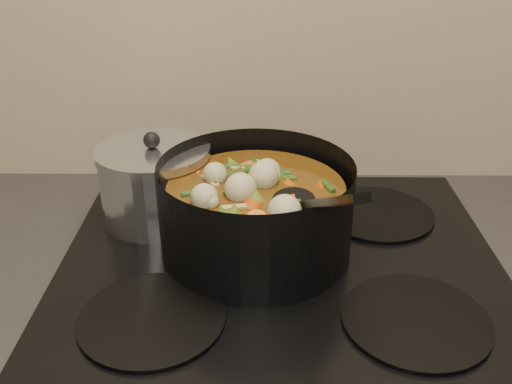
{
  "coord_description": "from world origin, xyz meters",
  "views": [
    {
      "loc": [
        -0.03,
        1.26,
        1.39
      ],
      "look_at": [
        -0.03,
        1.96,
        1.02
      ],
      "focal_mm": 40.0,
      "sensor_mm": 36.0,
      "label": 1
    }
  ],
  "objects": [
    {
      "name": "stockpot",
      "position": [
        -0.03,
        1.96,
        0.99
      ],
      "size": [
        0.3,
        0.36,
        0.2
      ],
      "rotation": [
        0.0,
        0.0,
        0.1
      ],
      "color": "black",
      "rests_on": "stovetop"
    },
    {
      "name": "stovetop",
      "position": [
        0.0,
        1.93,
        0.92
      ],
      "size": [
        0.62,
        0.54,
        0.03
      ],
      "color": "black",
      "rests_on": "counter"
    },
    {
      "name": "saucepan",
      "position": [
        -0.19,
        2.05,
        0.99
      ],
      "size": [
        0.18,
        0.18,
        0.14
      ],
      "rotation": [
        0.0,
        0.0,
        0.13
      ],
      "color": "silver",
      "rests_on": "stovetop"
    }
  ]
}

